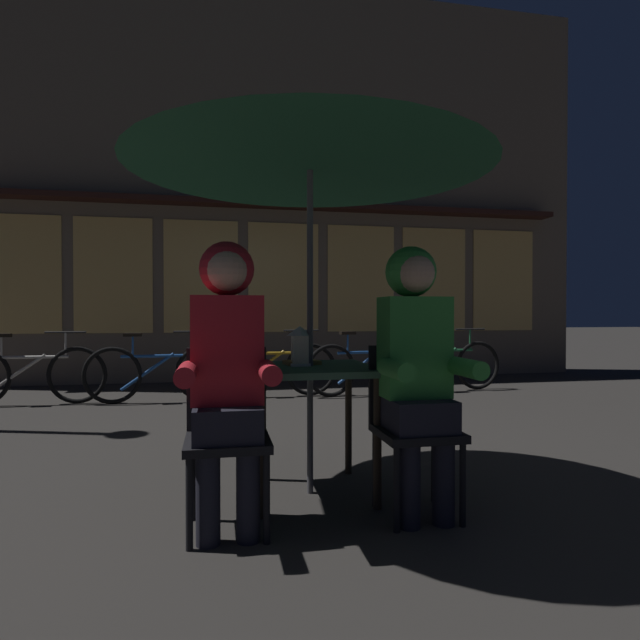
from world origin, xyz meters
TOP-DOWN VIEW (x-y plane):
  - ground_plane at (0.00, 0.00)m, footprint 60.00×60.00m
  - cafe_table at (0.00, 0.00)m, footprint 0.72×0.72m
  - patio_umbrella at (0.00, 0.00)m, footprint 2.10×2.10m
  - lantern at (-0.06, 0.01)m, footprint 0.11×0.11m
  - chair_left at (-0.48, -0.37)m, footprint 0.40×0.40m
  - chair_right at (0.48, -0.37)m, footprint 0.40×0.40m
  - person_left_hooded at (-0.48, -0.43)m, footprint 0.45×0.56m
  - person_right_hooded at (0.48, -0.43)m, footprint 0.45×0.56m
  - shopfront_building at (0.49, 5.39)m, footprint 10.00×0.93m
  - bicycle_nearest at (-2.63, 3.44)m, footprint 1.68×0.08m
  - bicycle_second at (-1.20, 3.33)m, footprint 1.68×0.09m
  - bicycle_third at (0.12, 3.49)m, footprint 1.68×0.08m
  - bicycle_fourth at (1.36, 3.40)m, footprint 1.66×0.33m
  - bicycle_fifth at (2.45, 3.50)m, footprint 1.68×0.19m
  - book at (-0.03, 0.09)m, footprint 0.22×0.17m

SIDE VIEW (x-z plane):
  - ground_plane at x=0.00m, z-range 0.00..0.00m
  - bicycle_nearest at x=-2.63m, z-range -0.07..0.77m
  - bicycle_second at x=-1.20m, z-range -0.07..0.77m
  - bicycle_third at x=0.12m, z-range -0.07..0.77m
  - bicycle_fourth at x=1.36m, z-range -0.07..0.77m
  - bicycle_fifth at x=2.45m, z-range -0.07..0.77m
  - chair_left at x=-0.48m, z-range 0.05..0.92m
  - chair_right at x=0.48m, z-range 0.05..0.92m
  - cafe_table at x=0.00m, z-range 0.27..1.01m
  - book at x=-0.03m, z-range 0.74..0.76m
  - person_left_hooded at x=-0.48m, z-range 0.15..1.55m
  - person_right_hooded at x=0.48m, z-range 0.15..1.55m
  - lantern at x=-0.06m, z-range 0.75..0.98m
  - patio_umbrella at x=0.00m, z-range 0.90..3.21m
  - shopfront_building at x=0.49m, z-range -0.01..6.19m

